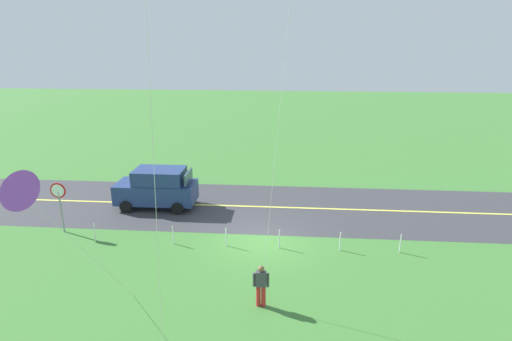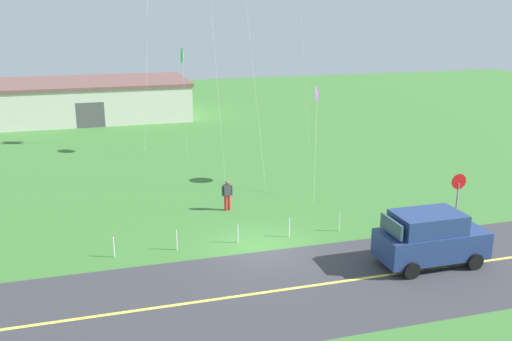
{
  "view_description": "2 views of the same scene",
  "coord_description": "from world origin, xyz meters",
  "views": [
    {
      "loc": [
        -1.11,
        17.12,
        8.98
      ],
      "look_at": [
        0.23,
        0.19,
        3.51
      ],
      "focal_mm": 28.32,
      "sensor_mm": 36.0,
      "label": 1
    },
    {
      "loc": [
        -6.57,
        -21.82,
        10.07
      ],
      "look_at": [
        0.07,
        1.04,
        3.19
      ],
      "focal_mm": 39.54,
      "sensor_mm": 36.0,
      "label": 2
    }
  ],
  "objects": [
    {
      "name": "car_suv_foreground",
      "position": [
        6.06,
        -3.55,
        1.15
      ],
      "size": [
        4.4,
        2.12,
        2.24
      ],
      "color": "navy",
      "rests_on": "ground"
    },
    {
      "name": "fence_post_0",
      "position": [
        -6.22,
        0.7,
        0.45
      ],
      "size": [
        0.05,
        0.05,
        0.9
      ],
      "primitive_type": "cylinder",
      "color": "silver",
      "rests_on": "ground"
    },
    {
      "name": "fence_post_5",
      "position": [
        7.76,
        0.7,
        0.45
      ],
      "size": [
        0.05,
        0.05,
        0.9
      ],
      "primitive_type": "cylinder",
      "color": "silver",
      "rests_on": "ground"
    },
    {
      "name": "fence_post_4",
      "position": [
        4.03,
        0.7,
        0.45
      ],
      "size": [
        0.05,
        0.05,
        0.9
      ],
      "primitive_type": "cylinder",
      "color": "silver",
      "rests_on": "ground"
    },
    {
      "name": "road_centre_stripe",
      "position": [
        0.0,
        -4.0,
        0.01
      ],
      "size": [
        120.0,
        0.16,
        0.0
      ],
      "primitive_type": "cube",
      "color": "#E5E04C",
      "rests_on": "asphalt_road"
    },
    {
      "name": "fence_post_3",
      "position": [
        1.55,
        0.7,
        0.45
      ],
      "size": [
        0.05,
        0.05,
        0.9
      ],
      "primitive_type": "cylinder",
      "color": "silver",
      "rests_on": "ground"
    },
    {
      "name": "fence_post_1",
      "position": [
        -3.59,
        0.7,
        0.45
      ],
      "size": [
        0.05,
        0.05,
        0.9
      ],
      "primitive_type": "cylinder",
      "color": "silver",
      "rests_on": "ground"
    },
    {
      "name": "fence_post_2",
      "position": [
        -0.87,
        0.7,
        0.45
      ],
      "size": [
        0.05,
        0.05,
        0.9
      ],
      "primitive_type": "cylinder",
      "color": "silver",
      "rests_on": "ground"
    },
    {
      "name": "ground_plane",
      "position": [
        0.0,
        0.0,
        -0.05
      ],
      "size": [
        120.0,
        120.0,
        0.1
      ],
      "primitive_type": "cube",
      "color": "#3D7533"
    },
    {
      "name": "person_adult_near",
      "position": [
        -0.32,
        4.96,
        0.86
      ],
      "size": [
        0.58,
        0.22,
        1.6
      ],
      "rotation": [
        0.0,
        0.0,
        4.17
      ],
      "color": "red",
      "rests_on": "ground"
    },
    {
      "name": "kite_cyan_top",
      "position": [
        5.72,
        7.95,
        5.32
      ],
      "size": [
        1.65,
        3.74,
        5.89
      ],
      "color": "silver",
      "rests_on": "ground"
    },
    {
      "name": "asphalt_road",
      "position": [
        0.0,
        -4.0,
        0.0
      ],
      "size": [
        120.0,
        7.0,
        0.0
      ],
      "primitive_type": "cube",
      "color": "#38383D",
      "rests_on": "ground"
    },
    {
      "name": "stop_sign",
      "position": [
        9.74,
        -0.1,
        1.8
      ],
      "size": [
        0.76,
        0.08,
        2.56
      ],
      "color": "gray",
      "rests_on": "ground"
    }
  ]
}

